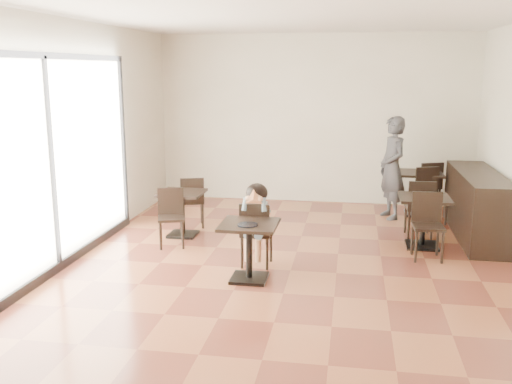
% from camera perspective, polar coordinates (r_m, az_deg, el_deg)
% --- Properties ---
extents(floor, '(6.00, 8.00, 0.01)m').
position_cam_1_polar(floor, '(7.43, 3.48, -7.84)').
color(floor, brown).
rests_on(floor, ground).
extents(ceiling, '(6.00, 8.00, 0.01)m').
position_cam_1_polar(ceiling, '(7.01, 3.83, 17.56)').
color(ceiling, silver).
rests_on(ceiling, floor).
extents(wall_back, '(6.00, 0.01, 3.20)m').
position_cam_1_polar(wall_back, '(11.00, 5.87, 7.24)').
color(wall_back, silver).
rests_on(wall_back, floor).
extents(wall_front, '(6.00, 0.01, 3.20)m').
position_cam_1_polar(wall_front, '(3.17, -4.05, -5.15)').
color(wall_front, silver).
rests_on(wall_front, floor).
extents(wall_left, '(0.01, 8.00, 3.20)m').
position_cam_1_polar(wall_left, '(7.93, -18.52, 4.75)').
color(wall_left, silver).
rests_on(wall_left, floor).
extents(storefront_window, '(0.04, 4.50, 2.60)m').
position_cam_1_polar(storefront_window, '(7.51, -19.99, 2.72)').
color(storefront_window, white).
rests_on(storefront_window, floor).
extents(child_table, '(0.68, 0.68, 0.72)m').
position_cam_1_polar(child_table, '(6.99, -0.69, -5.99)').
color(child_table, black).
rests_on(child_table, floor).
extents(child_chair, '(0.39, 0.39, 0.87)m').
position_cam_1_polar(child_chair, '(7.48, 0.06, -4.16)').
color(child_chair, black).
rests_on(child_chair, floor).
extents(child, '(0.39, 0.55, 1.09)m').
position_cam_1_polar(child, '(7.45, 0.06, -3.34)').
color(child, slate).
rests_on(child, child_chair).
extents(plate, '(0.24, 0.24, 0.01)m').
position_cam_1_polar(plate, '(6.79, -0.85, -3.30)').
color(plate, black).
rests_on(plate, child_table).
extents(pizza_slice, '(0.25, 0.19, 0.06)m').
position_cam_1_polar(pizza_slice, '(7.17, -0.19, -0.66)').
color(pizza_slice, tan).
rests_on(pizza_slice, child).
extents(adult_patron, '(0.63, 0.75, 1.77)m').
position_cam_1_polar(adult_patron, '(10.04, 13.47, 2.36)').
color(adult_patron, '#38383C').
rests_on(adult_patron, floor).
extents(cafe_table_mid, '(0.74, 0.74, 0.75)m').
position_cam_1_polar(cafe_table_mid, '(8.61, 16.37, -2.89)').
color(cafe_table_mid, black).
rests_on(cafe_table_mid, floor).
extents(cafe_table_left, '(0.83, 0.83, 0.70)m').
position_cam_1_polar(cafe_table_left, '(8.89, -7.37, -2.18)').
color(cafe_table_left, black).
rests_on(cafe_table_left, floor).
extents(cafe_table_back, '(0.95, 0.95, 0.77)m').
position_cam_1_polar(cafe_table_back, '(10.48, 16.06, -0.15)').
color(cafe_table_back, black).
rests_on(cafe_table_back, floor).
extents(chair_mid_a, '(0.42, 0.42, 0.90)m').
position_cam_1_polar(chair_mid_a, '(9.12, 16.01, -1.54)').
color(chair_mid_a, black).
rests_on(chair_mid_a, floor).
extents(chair_mid_b, '(0.42, 0.42, 0.90)m').
position_cam_1_polar(chair_mid_b, '(8.06, 16.83, -3.38)').
color(chair_mid_b, black).
rests_on(chair_mid_b, floor).
extents(chair_left_a, '(0.48, 0.48, 0.84)m').
position_cam_1_polar(chair_left_a, '(9.39, -6.41, -0.94)').
color(chair_left_a, black).
rests_on(chair_left_a, floor).
extents(chair_left_b, '(0.48, 0.48, 0.84)m').
position_cam_1_polar(chair_left_b, '(8.37, -8.48, -2.63)').
color(chair_left_b, black).
rests_on(chair_left_b, floor).
extents(chair_back_a, '(0.54, 0.54, 0.93)m').
position_cam_1_polar(chair_back_a, '(10.73, 16.63, 0.52)').
color(chair_back_a, black).
rests_on(chair_back_a, floor).
extents(chair_back_b, '(0.54, 0.54, 0.93)m').
position_cam_1_polar(chair_back_b, '(9.94, 17.17, -0.41)').
color(chair_back_b, black).
rests_on(chair_back_b, floor).
extents(service_counter, '(0.60, 2.40, 1.00)m').
position_cam_1_polar(service_counter, '(9.37, 21.24, -1.22)').
color(service_counter, black).
rests_on(service_counter, floor).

